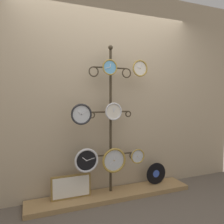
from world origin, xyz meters
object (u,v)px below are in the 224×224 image
clock_bottom_left (86,160)px  clock_bottom_right (138,156)px  display_stand (111,142)px  clock_top_center (110,67)px  clock_middle_center (113,111)px  vinyl_record (156,174)px  picture_frame (71,187)px  clock_bottom_center (114,160)px  clock_top_right (140,68)px  clock_middle_left (81,114)px

clock_bottom_left → clock_bottom_right: size_ratio=1.47×
display_stand → clock_top_center: display_stand is taller
clock_middle_center → vinyl_record: size_ratio=0.73×
clock_top_center → clock_bottom_left: bearing=-175.1°
clock_bottom_right → picture_frame: 0.95m
clock_middle_center → clock_bottom_center: (-0.01, -0.04, -0.63)m
clock_top_center → clock_top_right: clock_top_right is taller
clock_top_center → clock_middle_left: clock_top_center is taller
clock_middle_center → clock_bottom_center: 0.63m
clock_top_right → clock_middle_left: clock_top_right is taller
clock_bottom_center → vinyl_record: 0.76m
clock_bottom_left → vinyl_record: (1.06, 0.08, -0.33)m
clock_bottom_center → clock_middle_center: bearing=76.2°
clock_bottom_center → clock_top_right: bearing=6.3°
clock_top_right → clock_bottom_left: bearing=-177.1°
clock_top_right → clock_middle_center: 0.68m
display_stand → picture_frame: 0.75m
clock_top_right → picture_frame: (-0.93, 0.05, -1.50)m
vinyl_record → clock_top_center: bearing=-175.6°
clock_top_right → clock_bottom_center: 1.26m
clock_bottom_center → picture_frame: clock_bottom_center is taller
clock_top_right → clock_top_center: bearing=-178.5°
clock_top_right → clock_middle_left: size_ratio=0.86×
clock_middle_left → clock_bottom_center: 0.73m
clock_bottom_right → picture_frame: (-0.90, 0.05, -0.31)m
clock_middle_left → clock_middle_center: 0.42m
clock_top_center → vinyl_record: (0.74, 0.06, -1.48)m
clock_middle_left → clock_middle_center: bearing=1.0°
clock_middle_left → vinyl_record: (1.11, 0.05, -0.90)m
clock_top_right → clock_bottom_center: size_ratio=0.69×
display_stand → clock_bottom_left: 0.42m
clock_top_right → vinyl_record: clock_top_right is taller
clock_bottom_right → vinyl_record: (0.33, 0.05, -0.30)m
display_stand → clock_bottom_right: display_stand is taller
display_stand → vinyl_record: bearing=-2.5°
clock_middle_center → clock_bottom_right: (0.35, -0.01, -0.62)m
clock_top_right → clock_middle_center: (-0.38, 0.00, -0.57)m
vinyl_record → clock_bottom_center: bearing=-172.7°
clock_top_center → clock_middle_left: bearing=179.2°
clock_top_center → clock_middle_left: 0.69m
picture_frame → clock_bottom_left: bearing=-25.7°
clock_bottom_right → vinyl_record: bearing=8.8°
clock_middle_center → clock_top_right: bearing=-0.2°
clock_bottom_left → picture_frame: clock_bottom_left is taller
clock_middle_left → clock_bottom_center: (0.41, -0.04, -0.60)m
clock_top_right → clock_middle_center: clock_top_right is taller
clock_bottom_right → picture_frame: bearing=176.8°
clock_bottom_left → clock_bottom_center: 0.36m
clock_bottom_center → clock_bottom_right: bearing=5.9°
clock_middle_left → clock_bottom_left: 0.57m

